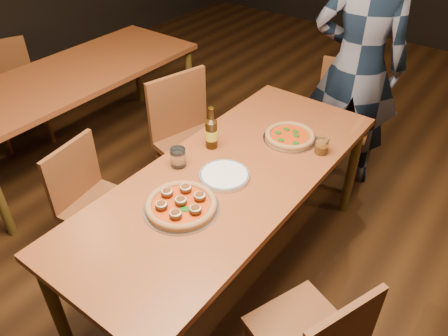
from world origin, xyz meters
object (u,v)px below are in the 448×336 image
Objects in this scene: table_left at (74,81)px; pizza_meatball at (181,204)px; chair_main_sw at (197,146)px; chair_nbr_left at (15,94)px; pizza_margherita at (290,136)px; beer_bottle at (211,134)px; chair_end at (339,125)px; amber_glass at (322,146)px; diner at (358,67)px; chair_main_e at (303,331)px; table_main at (230,185)px; chair_main_nw at (102,207)px; plate_stack at (224,176)px; water_glass at (178,157)px.

pizza_meatball is (1.67, -0.65, 0.10)m from table_left.
chair_main_sw reaches higher than chair_nbr_left.
pizza_margherita is 0.47m from beer_bottle.
pizza_meatball is at bearing -97.46° from pizza_margherita.
table_left is at bearing 173.94° from beer_bottle.
table_left is at bearing 109.02° from chair_main_sw.
chair_end is (0.64, 0.87, -0.03)m from chair_main_sw.
diner is (-0.18, 0.87, 0.11)m from amber_glass.
beer_bottle is (-0.91, 0.52, 0.41)m from chair_main_e.
beer_bottle is at bearing -112.69° from chair_main_sw.
amber_glass is (0.21, -0.80, 0.33)m from chair_end.
pizza_margherita is at bearing 82.54° from pizza_meatball.
table_main is 1.00× the size of table_left.
chair_main_nw is at bearing -128.17° from chair_end.
chair_main_sw is at bearing -172.08° from pizza_margherita.
chair_main_nw reaches higher than table_left.
chair_main_e is 1.00m from amber_glass.
beer_bottle is (-0.23, 0.14, 0.16)m from table_main.
beer_bottle is at bearing -67.14° from chair_nbr_left.
diner is at bearing -140.47° from chair_main_e.
chair_end reaches higher than plate_stack.
chair_main_e is at bearing -107.32° from chair_main_sw.
pizza_meatball is 1.70m from diner.
chair_nbr_left is at bearing 113.34° from chair_main_sw.
chair_nbr_left is at bearing -179.20° from beer_bottle.
diner is (0.11, 1.34, 0.22)m from table_main.
pizza_meatball is (2.30, -0.47, 0.33)m from chair_nbr_left.
chair_nbr_left is 3.60× the size of beer_bottle.
pizza_margherita is 1.27× the size of beer_bottle.
table_left is at bearing 164.31° from water_glass.
table_left is 1.16m from chair_main_sw.
table_main is 6.38× the size of pizza_margherita.
plate_stack is (-0.09, -0.52, -0.01)m from pizza_margherita.
chair_end is at bearing 75.85° from water_glass.
table_main is 0.37m from pizza_meatball.
chair_nbr_left is at bearing -78.22° from chair_main_e.
chair_main_e is at bearing -26.17° from plate_stack.
chair_main_e is at bearing -65.25° from amber_glass.
chair_main_sw reaches higher than pizza_margherita.
amber_glass reaches higher than plate_stack.
diner is (0.34, 1.20, 0.06)m from beer_bottle.
diner reaches higher than chair_main_e.
chair_end is at bearing -33.79° from chair_main_nw.
chair_main_sw reaches higher than table_left.
diner is (0.03, 0.86, 0.13)m from pizza_margherita.
pizza_margherita is at bearing 59.11° from water_glass.
chair_main_nw is at bearing -69.53° from chair_main_e.
plate_stack is 1.39m from diner.
water_glass is at bearing 57.51° from diner.
beer_bottle reaches higher than chair_main_sw.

